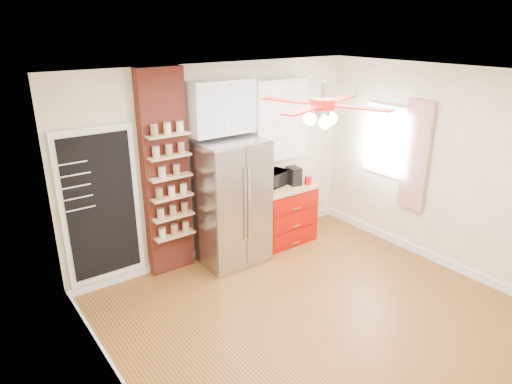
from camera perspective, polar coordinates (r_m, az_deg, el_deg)
floor at (r=5.56m, az=7.03°, el=-14.68°), size 4.50×4.50×0.00m
ceiling at (r=4.59m, az=8.51°, el=14.16°), size 4.50×4.50×0.00m
wall_back at (r=6.42m, az=-4.69°, el=3.74°), size 4.50×0.02×2.70m
wall_front at (r=3.89m, az=28.74°, el=-10.45°), size 4.50×0.02×2.70m
wall_left at (r=3.85m, az=-17.72°, el=-9.07°), size 0.02×4.00×2.70m
wall_right at (r=6.60m, az=22.03°, el=2.77°), size 0.02×4.00×2.70m
chalkboard at (r=5.81m, az=-18.81°, el=-1.74°), size 0.95×0.05×1.95m
brick_pillar at (r=5.97m, az=-11.24°, el=2.12°), size 0.60×0.16×2.70m
fridge at (r=6.25m, az=-3.17°, el=-1.30°), size 0.90×0.70×1.75m
upper_glass_cabinet at (r=6.06m, az=-4.43°, el=10.54°), size 0.90×0.35×0.70m
red_cabinet at (r=6.98m, az=3.35°, el=-2.66°), size 0.94×0.64×0.90m
upper_shelf_unit at (r=6.68m, az=2.67°, el=9.10°), size 0.90×0.30×1.15m
window at (r=7.03m, az=16.00°, el=6.17°), size 0.04×0.75×1.05m
curtain at (r=6.70m, az=19.32°, el=4.25°), size 0.06×0.40×1.55m
ceiling_fan at (r=4.62m, az=8.34°, el=10.76°), size 1.40×1.40×0.44m
toaster_oven at (r=6.79m, az=2.41°, el=1.74°), size 0.46×0.37×0.22m
coffee_maker at (r=6.84m, az=4.73°, el=2.03°), size 0.19×0.24×0.27m
canister_left at (r=6.89m, az=6.52°, el=1.50°), size 0.11×0.11×0.13m
canister_right at (r=7.06m, az=5.46°, el=2.11°), size 0.12×0.12×0.15m
pantry_jar_oats at (r=5.79m, az=-11.68°, el=2.45°), size 0.11×0.11×0.13m
pantry_jar_beans at (r=5.86m, az=-9.93°, el=2.74°), size 0.10×0.10×0.13m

